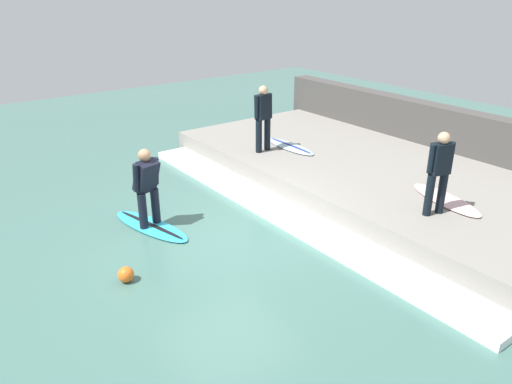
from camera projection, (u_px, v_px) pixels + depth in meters
name	position (u px, v px, depth m)	size (l,w,h in m)	color
ground_plane	(226.00, 235.00, 9.29)	(28.00, 28.00, 0.00)	#426B60
concrete_ledge	(370.00, 176.00, 11.37)	(4.40, 10.00, 0.53)	gray
back_wall	(438.00, 136.00, 12.52)	(0.50, 10.50, 1.54)	#474442
wave_foam_crest	(283.00, 213.00, 10.02)	(0.77, 9.50, 0.15)	white
surfboard_riding	(151.00, 226.00, 9.58)	(1.01, 2.07, 0.07)	#2DADD1
surfer_riding	(147.00, 184.00, 9.24)	(0.55, 0.49, 1.52)	black
surfer_waiting_near	(439.00, 169.00, 8.60)	(0.49, 0.30, 1.51)	black
surfboard_waiting_near	(446.00, 199.00, 9.44)	(0.97, 1.80, 0.06)	beige
surfer_waiting_far	(263.00, 115.00, 11.87)	(0.54, 0.28, 1.60)	black
surfboard_waiting_far	(290.00, 146.00, 12.44)	(0.53, 1.68, 0.07)	silver
marker_buoy	(126.00, 274.00, 7.82)	(0.25, 0.25, 0.25)	orange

